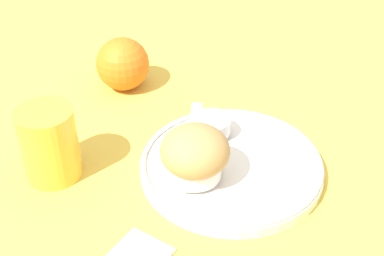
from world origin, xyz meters
TOP-DOWN VIEW (x-y plane):
  - ground_plane at (0.00, 0.00)m, footprint 3.00×3.00m
  - plate at (-0.00, -0.01)m, footprint 0.23×0.23m
  - muffin at (-0.05, 0.01)m, footprint 0.08×0.08m
  - cream_ramekin at (0.04, 0.04)m, footprint 0.05×0.05m
  - berry_pair at (-0.01, 0.05)m, footprint 0.03×0.01m
  - butter_knife at (-0.00, 0.04)m, footprint 0.17×0.10m
  - orange_fruit at (0.09, 0.23)m, footprint 0.08×0.08m
  - juice_glass at (-0.13, 0.17)m, footprint 0.07×0.07m

SIDE VIEW (x-z plane):
  - ground_plane at x=0.00m, z-range 0.00..0.00m
  - plate at x=0.00m, z-range 0.00..0.02m
  - butter_knife at x=0.00m, z-range 0.02..0.02m
  - berry_pair at x=-0.01m, z-range 0.02..0.03m
  - cream_ramekin at x=0.04m, z-range 0.02..0.04m
  - orange_fruit at x=0.09m, z-range 0.00..0.08m
  - juice_glass at x=-0.13m, z-range 0.00..0.10m
  - muffin at x=-0.05m, z-range 0.02..0.09m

